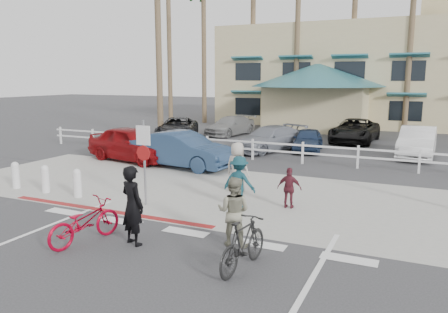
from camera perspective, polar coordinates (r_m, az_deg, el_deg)
The scene contains 34 objects.
ground at distance 10.68m, azimuth -6.65°, elevation -10.85°, with size 140.00×140.00×0.00m, color #333335.
bike_path at distance 9.17m, azimuth -13.36°, elevation -14.72°, with size 12.00×16.00×0.01m, color #333335.
sidewalk_plaza at distance 14.51m, azimuth 2.63°, elevation -5.04°, with size 22.00×7.00×0.01m, color gray.
cross_street at distance 18.18m, azimuth 7.37°, elevation -1.98°, with size 40.00×5.00×0.01m, color #333335.
parking_lot at distance 27.27m, azimuth 13.36°, elevation 1.92°, with size 50.00×16.00×0.01m, color #333335.
curb_red at distance 13.28m, azimuth -15.13°, elevation -6.85°, with size 7.00×0.25×0.02m, color maroon.
rail_fence at distance 19.85m, azimuth 10.51°, elevation 0.42°, with size 29.40×0.16×1.00m, color silver, non-canonical shape.
building at distance 39.66m, azimuth 20.45°, elevation 12.27°, with size 28.00×16.00×11.30m, color #CCBC8B, non-canonical shape.
sign_post at distance 13.29m, azimuth -10.35°, elevation -0.24°, with size 0.50×0.10×2.90m, color gray, non-canonical shape.
bollard_0 at distance 14.90m, azimuth -18.60°, elevation -3.32°, with size 0.26×0.26×0.95m, color silver, non-canonical shape.
bollard_1 at distance 15.87m, azimuth -22.29°, elevation -2.73°, with size 0.26×0.26×0.95m, color silver, non-canonical shape.
bollard_2 at distance 16.91m, azimuth -25.55°, elevation -2.21°, with size 0.26×0.26×0.95m, color silver, non-canonical shape.
palm_0 at distance 40.66m, azimuth -7.19°, elevation 15.37°, with size 4.00×4.00×15.00m, color #16391B, non-canonical shape.
palm_1 at distance 37.75m, azimuth -2.64°, elevation 14.31°, with size 4.00×4.00×13.00m, color #16391B, non-canonical shape.
palm_2 at distance 37.17m, azimuth 3.81°, elevation 16.69°, with size 4.00×4.00×16.00m, color #16391B, non-canonical shape.
palm_3 at distance 34.88m, azimuth 9.55°, elevation 15.35°, with size 4.00×4.00×14.00m, color #16391B, non-canonical shape.
palm_4 at distance 35.07m, azimuth 16.60°, elevation 15.86°, with size 4.00×4.00×15.00m, color #16391B, non-canonical shape.
palm_5 at distance 33.61m, azimuth 23.21°, elevation 14.02°, with size 4.00×4.00×13.00m, color #16391B, non-canonical shape.
palm_10 at distance 28.08m, azimuth -8.56°, elevation 14.59°, with size 4.00×4.00×12.00m, color #16391B, non-canonical shape.
bike_red at distance 10.83m, azimuth -17.75°, elevation -8.14°, with size 0.67×1.94×1.02m, color #9A021C.
rider_red at distance 10.32m, azimuth -11.86°, elevation -6.28°, with size 0.68×0.45×1.87m, color black.
bike_black at distance 8.95m, azimuth 2.52°, elevation -11.34°, with size 0.51×1.80×1.08m, color black.
rider_black at distance 10.08m, azimuth 1.26°, elevation -7.19°, with size 0.79×0.61×1.62m, color gray.
pedestrian_a at distance 12.98m, azimuth 2.00°, elevation -3.35°, with size 1.01×0.58×1.56m, color #113842.
pedestrian_child at distance 13.07m, azimuth 8.54°, elevation -4.11°, with size 0.72×0.30×1.23m, color #551C27.
pedestrian_b at distance 14.78m, azimuth 1.76°, elevation -1.38°, with size 0.83×0.54×1.70m, color #A9A197.
car_white_sedan at distance 18.85m, azimuth -5.48°, elevation 0.88°, with size 1.64×4.71×1.55m, color navy.
car_red_compact at distance 20.70m, azimuth -11.83°, elevation 1.65°, with size 1.91×4.75×1.62m, color maroon.
lot_car_0 at distance 28.00m, azimuth -6.13°, elevation 3.71°, with size 2.20×4.77×1.33m, color black.
lot_car_1 at distance 23.14m, azimuth 5.98°, elevation 2.33°, with size 1.84×4.53×1.31m, color slate.
lot_car_2 at distance 23.42m, azimuth 10.91°, elevation 2.15°, with size 1.42×3.53×1.20m, color #1A2A47.
lot_car_3 at distance 23.23m, azimuth 23.92°, elevation 1.73°, with size 1.57×4.50×1.48m, color silver.
lot_car_4 at distance 29.42m, azimuth 0.83°, elevation 4.03°, with size 1.78×4.37×1.27m, color gray.
lot_car_5 at distance 27.34m, azimuth 16.70°, elevation 3.26°, with size 2.32×5.03×1.40m, color black.
Camera 1 is at (5.23, -8.48, 3.84)m, focal length 35.00 mm.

